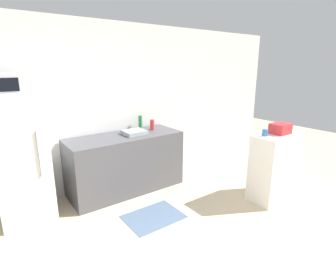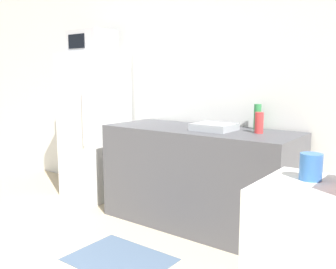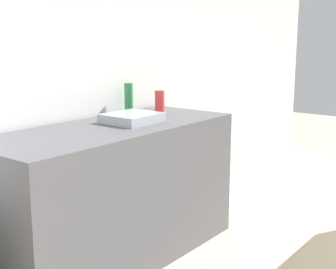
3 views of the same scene
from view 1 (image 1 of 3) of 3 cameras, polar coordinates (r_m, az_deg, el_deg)
The scene contains 11 objects.
wall_back at distance 4.24m, azimuth -15.64°, elevation 5.58°, with size 8.00×0.06×2.60m, color silver.
refrigerator at distance 3.77m, azimuth -29.46°, elevation -4.71°, with size 0.62×0.60×1.61m.
microwave at distance 3.60m, azimuth -31.34°, elevation 9.42°, with size 0.46×0.36×0.25m.
counter at distance 4.21m, azimuth -9.15°, elevation -6.12°, with size 1.77×0.69×0.90m, color #4C4C51.
sink_basin at distance 4.13m, azimuth -7.33°, elevation 0.50°, with size 0.34×0.30×0.06m, color #9EA3A8.
bottle_tall at distance 4.48m, azimuth -6.03°, elevation 2.72°, with size 0.06×0.06×0.22m, color #2D7F42.
bottle_short at distance 4.37m, azimuth -3.46°, elevation 2.13°, with size 0.07×0.07×0.17m, color red.
shelf_cabinet at distance 4.18m, azimuth 22.19°, elevation -6.55°, with size 0.76×0.40×0.99m, color white.
basket at distance 4.06m, azimuth 23.24°, elevation 1.18°, with size 0.26×0.22×0.15m, color red.
jar at distance 3.86m, azimuth 20.38°, elevation 0.39°, with size 0.08×0.08×0.10m, color #336BB2.
kitchen_rug at distance 3.63m, azimuth -3.17°, elevation -17.41°, with size 0.74×0.56×0.01m, color slate.
Camera 1 is at (-1.46, -1.05, 1.94)m, focal length 28.00 mm.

